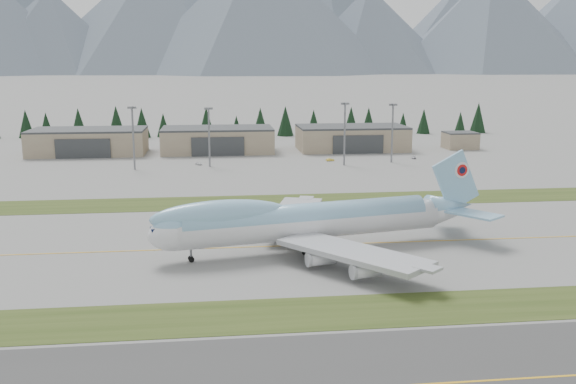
{
  "coord_description": "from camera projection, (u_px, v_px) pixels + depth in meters",
  "views": [
    {
      "loc": [
        -16.92,
        -131.74,
        38.72
      ],
      "look_at": [
        0.74,
        18.71,
        8.0
      ],
      "focal_mm": 40.0,
      "sensor_mm": 36.0,
      "label": 1
    }
  ],
  "objects": [
    {
      "name": "grass_strip_far",
      "position": [
        275.0,
        201.0,
        181.66
      ],
      "size": [
        400.0,
        18.0,
        0.08
      ],
      "primitive_type": "cube",
      "color": "#2E4016",
      "rests_on": "ground"
    },
    {
      "name": "boeing_747_freighter",
      "position": [
        308.0,
        220.0,
        133.16
      ],
      "size": [
        75.23,
        63.34,
        19.73
      ],
      "rotation": [
        0.0,
        0.0,
        0.21
      ],
      "color": "silver",
      "rests_on": "ground"
    },
    {
      "name": "service_vehicle_a",
      "position": [
        199.0,
        165.0,
        246.23
      ],
      "size": [
        2.87,
        3.41,
        1.1
      ],
      "primitive_type": "imported",
      "rotation": [
        0.0,
        0.0,
        0.58
      ],
      "color": "silver",
      "rests_on": "ground"
    },
    {
      "name": "mountain_ridge_rear",
      "position": [
        245.0,
        16.0,
        2927.66
      ],
      "size": [
        4423.35,
        1039.11,
        519.56
      ],
      "color": "slate",
      "rests_on": "ground"
    },
    {
      "name": "floodlight_masts",
      "position": [
        273.0,
        124.0,
        240.98
      ],
      "size": [
        101.72,
        8.75,
        23.83
      ],
      "color": "slate",
      "rests_on": "ground"
    },
    {
      "name": "service_vehicle_b",
      "position": [
        330.0,
        161.0,
        255.94
      ],
      "size": [
        3.52,
        1.87,
        1.1
      ],
      "primitive_type": "imported",
      "rotation": [
        0.0,
        0.0,
        1.79
      ],
      "color": "yellow",
      "rests_on": "ground"
    },
    {
      "name": "hangar_right",
      "position": [
        352.0,
        138.0,
        287.84
      ],
      "size": [
        48.0,
        26.6,
        10.8
      ],
      "color": "gray",
      "rests_on": "ground"
    },
    {
      "name": "service_vehicle_c",
      "position": [
        414.0,
        159.0,
        262.5
      ],
      "size": [
        2.53,
        4.19,
        1.13
      ],
      "primitive_type": "imported",
      "rotation": [
        0.0,
        0.0,
        -0.26
      ],
      "color": "#ABAAAF",
      "rests_on": "ground"
    },
    {
      "name": "ground",
      "position": [
        295.0,
        246.0,
        137.86
      ],
      "size": [
        7000.0,
        7000.0,
        0.0
      ],
      "primitive_type": "plane",
      "color": "slate",
      "rests_on": "ground"
    },
    {
      "name": "control_shed",
      "position": [
        460.0,
        140.0,
        292.02
      ],
      "size": [
        14.0,
        12.0,
        7.6
      ],
      "color": "gray",
      "rests_on": "ground"
    },
    {
      "name": "mountain_ridge_front",
      "position": [
        163.0,
        8.0,
        2217.73
      ],
      "size": [
        4262.54,
        1185.04,
        516.22
      ],
      "color": "slate",
      "rests_on": "ground"
    },
    {
      "name": "conifer_belt",
      "position": [
        245.0,
        122.0,
        342.23
      ],
      "size": [
        268.13,
        16.14,
        16.81
      ],
      "color": "black",
      "rests_on": "ground"
    },
    {
      "name": "hangar_center",
      "position": [
        218.0,
        140.0,
        280.98
      ],
      "size": [
        48.0,
        26.6,
        10.8
      ],
      "color": "gray",
      "rests_on": "ground"
    },
    {
      "name": "taxiway_line_main",
      "position": [
        295.0,
        246.0,
        137.86
      ],
      "size": [
        400.0,
        0.4,
        0.02
      ],
      "primitive_type": "cube",
      "color": "gold",
      "rests_on": "ground"
    },
    {
      "name": "hangar_left",
      "position": [
        89.0,
        141.0,
        274.7
      ],
      "size": [
        48.0,
        26.6,
        10.8
      ],
      "color": "gray",
      "rests_on": "ground"
    },
    {
      "name": "grass_strip_near",
      "position": [
        325.0,
        313.0,
        100.87
      ],
      "size": [
        400.0,
        14.0,
        0.08
      ],
      "primitive_type": "cube",
      "color": "#2E4016",
      "rests_on": "ground"
    }
  ]
}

